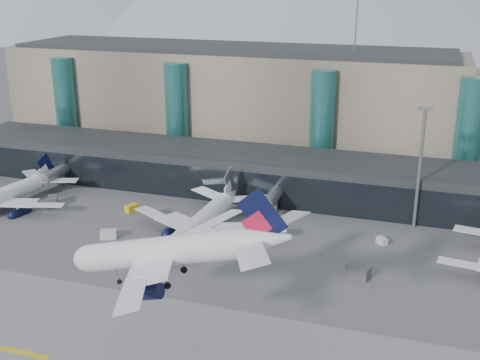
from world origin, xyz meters
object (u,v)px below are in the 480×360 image
jet_parked_left (10,189)px  veh_b (132,208)px  lightmast_mid (420,161)px  veh_a (109,234)px  veh_g (382,241)px  hero_jet (182,244)px  veh_f (53,201)px  veh_c (358,272)px  jet_parked_mid (207,212)px  veh_h (233,246)px

jet_parked_left → veh_b: bearing=-69.1°
lightmast_mid → veh_a: (-58.10, -25.02, -13.52)m
veh_a → veh_g: size_ratio=1.42×
hero_jet → lightmast_mid: bearing=68.6°
lightmast_mid → veh_g: size_ratio=11.46×
lightmast_mid → veh_a: size_ratio=8.04×
jet_parked_left → veh_f: size_ratio=8.60×
veh_f → veh_c: bearing=-133.0°
veh_g → jet_parked_mid: bearing=-126.0°
hero_jet → veh_g: hero_jet is taller
veh_b → veh_g: (54.97, -0.16, -0.14)m
jet_parked_mid → veh_a: (-17.66, -9.46, -3.44)m
lightmast_mid → veh_f: lightmast_mid is taller
hero_jet → jet_parked_mid: hero_jet is taller
hero_jet → jet_parked_left: size_ratio=1.03×
jet_parked_mid → veh_c: bearing=-105.3°
veh_c → veh_a: bearing=-161.8°
veh_c → jet_parked_left: bearing=-168.0°
veh_h → veh_f: bearing=136.0°
lightmast_mid → jet_parked_mid: 44.49m
veh_c → veh_h: 24.53m
hero_jet → jet_parked_left: bearing=149.3°
veh_h → lightmast_mid: bearing=2.1°
veh_c → veh_g: size_ratio=1.82×
veh_f → veh_g: size_ratio=1.72×
lightmast_mid → hero_jet: lightmast_mid is taller
hero_jet → jet_parked_left: (-61.24, 42.29, -13.82)m
lightmast_mid → veh_a: bearing=-156.7°
lightmast_mid → veh_c: 30.40m
jet_parked_left → veh_b: 28.75m
jet_parked_left → jet_parked_mid: (48.21, 0.12, 0.31)m
jet_parked_mid → veh_f: size_ratio=9.27×
veh_b → veh_a: bearing=-144.8°
veh_f → veh_h: 47.89m
veh_c → veh_h: bearing=-169.2°
jet_parked_mid → veh_h: 11.02m
veh_c → veh_f: bearing=-171.1°
veh_a → jet_parked_left: bearing=142.6°
veh_a → veh_f: (-21.33, 12.14, 0.18)m
lightmast_mid → veh_h: 41.71m
hero_jet → veh_b: bearing=128.9°
veh_a → veh_b: size_ratio=1.15×
hero_jet → veh_b: hero_jet is taller
veh_f → hero_jet: bearing=-163.4°
veh_g → veh_c: bearing=-53.8°
veh_f → veh_h: size_ratio=1.08×
lightmast_mid → veh_b: size_ratio=9.29×
jet_parked_mid → veh_b: jet_parked_mid is taller
veh_f → veh_b: bearing=-115.2°
jet_parked_left → lightmast_mid: bearing=-69.6°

